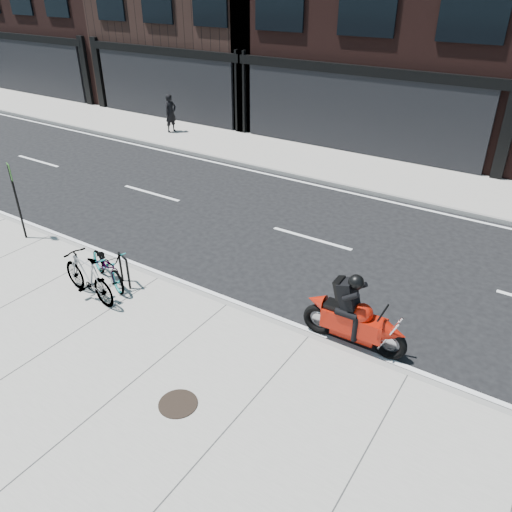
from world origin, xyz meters
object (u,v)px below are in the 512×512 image
Objects in this scene: bicycle_front at (108,266)px; pedestrian at (171,113)px; motorcycle at (359,319)px; bike_rack at (124,268)px; manhole_cover at (178,404)px; sign_post at (15,195)px; bicycle_rear at (88,276)px.

pedestrian is (-7.28, 10.42, 0.38)m from bicycle_front.
bike_rack is at bearing -170.69° from motorcycle.
motorcycle is 3.24× the size of manhole_cover.
sign_post is (-4.02, 0.20, 0.79)m from bike_rack.
bike_rack is 4.07m from manhole_cover.
bicycle_front is at bearing -162.53° from bicycle_rear.
bicycle_front is (-0.39, -0.13, -0.01)m from bike_rack.
pedestrian is (-12.93, 9.29, 0.31)m from motorcycle.
sign_post reaches higher than bicycle_front.
bicycle_front is 0.80× the size of motorcycle.
motorcycle reaches higher than bike_rack.
bicycle_rear is at bearing -150.26° from bicycle_front.
bike_rack is 0.41m from bicycle_front.
pedestrian reaches higher than bicycle_front.
bicycle_front is at bearing -139.34° from pedestrian.
bicycle_front is 2.58× the size of manhole_cover.
sign_post reaches higher than motorcycle.
bicycle_rear is (0.11, -0.65, 0.09)m from bicycle_front.
manhole_cover is at bearing -98.01° from bicycle_front.
bike_rack is at bearing -51.73° from bicycle_front.
motorcycle is (5.65, 1.13, 0.07)m from bicycle_front.
bicycle_rear is at bearing -163.65° from motorcycle.
bike_rack reaches higher than manhole_cover.
pedestrian reaches higher than manhole_cover.
bicycle_rear is at bearing 159.56° from manhole_cover.
motorcycle is (5.54, 1.78, -0.02)m from bicycle_rear.
manhole_cover is at bearing -32.26° from bike_rack.
bicycle_front is at bearing -161.74° from bike_rack.
motorcycle reaches higher than bicycle_front.
motorcycle is 1.29× the size of pedestrian.
pedestrian is 2.51× the size of manhole_cover.
bike_rack is 1.17× the size of manhole_cover.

